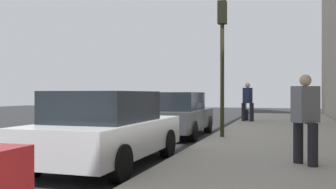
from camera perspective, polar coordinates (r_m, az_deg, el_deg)
The scene contains 10 objects.
ground_plane at distance 12.76m, azimuth 2.33°, elevation -6.47°, with size 56.00×56.00×0.00m, color #28282B.
sidewalk at distance 12.32m, azimuth 17.42°, elevation -6.36°, with size 28.00×4.60×0.15m, color #A39E93.
lane_stripe_centre at distance 13.93m, azimuth -10.56°, elevation -5.90°, with size 28.00×0.14×0.01m, color gold.
parked_car_white at distance 7.75m, azimuth -9.12°, elevation -5.11°, with size 4.23×1.91×1.51m.
parked_car_charcoal at distance 12.99m, azimuth 1.30°, elevation -3.00°, with size 4.35×1.97×1.51m.
pedestrian_grey_coat at distance 7.44m, azimuth 19.98°, elevation -3.15°, with size 0.51×0.53×1.67m.
pedestrian_burgundy_coat at distance 17.63m, azimuth 19.62°, elevation -1.33°, with size 0.44×0.54×1.63m.
pedestrian_navy_coat at distance 18.53m, azimuth 11.90°, elevation -0.92°, with size 0.56×0.59×1.84m.
traffic_light_pole at distance 11.75m, azimuth 8.18°, elevation 7.45°, with size 0.35×0.26×4.14m.
rolling_suitcase at distance 19.07m, azimuth 11.70°, elevation -3.03°, with size 0.34×0.22×0.89m.
Camera 1 is at (-12.24, -3.28, 1.46)m, focal length 40.47 mm.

